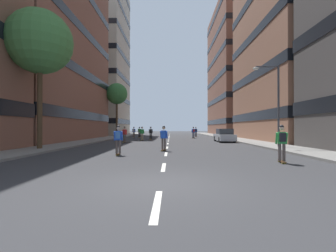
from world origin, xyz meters
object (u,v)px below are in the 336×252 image
Objects in this scene: street_tree_mid at (117,94)px; skater_5 at (151,132)px; skater_1 at (139,131)px; skater_2 at (134,131)px; skater_10 at (282,141)px; skater_6 at (139,131)px; skater_9 at (118,138)px; skater_4 at (142,133)px; skater_8 at (124,133)px; parked_car_near at (224,136)px; skater_3 at (164,137)px; skater_7 at (193,132)px; streetlamp_right at (274,97)px; skater_0 at (196,131)px; street_tree_near at (40,42)px.

street_tree_mid reaches higher than skater_5.
street_tree_mid is 8.46m from skater_1.
skater_2 is 32.54m from skater_10.
skater_1 is at bearing -35.14° from street_tree_mid.
skater_6 is 1.00× the size of skater_9.
skater_4 and skater_8 have the same top height.
skater_3 is (-6.72, -11.18, 0.29)m from parked_car_near.
skater_7 and skater_9 have the same top height.
skater_6 is 1.00× the size of skater_8.
street_tree_mid is at bearing 127.19° from streetlamp_right.
skater_9 is (3.17, -27.25, 0.00)m from skater_2.
skater_3 is (9.03, -25.81, -6.58)m from street_tree_mid.
street_tree_mid is at bearing 144.86° from skater_1.
skater_7 and skater_10 have the same top height.
skater_0 is at bearing 80.80° from skater_7.
parked_car_near is 19.38m from skater_6.
street_tree_near reaches higher than skater_1.
street_tree_mid is 5.26× the size of skater_0.
street_tree_near is 1.55× the size of streetlamp_right.
skater_0 is at bearing 98.54° from streetlamp_right.
skater_3 and skater_4 have the same top height.
skater_1 and skater_8 have the same top height.
streetlamp_right is 15.55m from skater_8.
skater_0 is at bearing 5.14° from street_tree_mid.
street_tree_near reaches higher than skater_7.
skater_0 is 1.00× the size of skater_9.
skater_7 is (13.05, -5.06, -6.55)m from street_tree_mid.
skater_10 is (5.68, -5.86, 0.03)m from skater_3.
skater_10 is at bearing -69.29° from skater_2.
skater_0 is 19.91m from skater_8.
skater_7 is at bearing -32.36° from skater_6.
parked_car_near is at bearing 103.03° from streetlamp_right.
skater_10 is (8.33, -3.18, 0.00)m from skater_9.
skater_10 reaches higher than parked_car_near.
skater_1 is 1.00× the size of skater_9.
street_tree_near is 5.67× the size of skater_9.
streetlamp_right is at bearing -60.14° from skater_6.
street_tree_mid is 17.97m from skater_8.
skater_8 and skater_9 have the same top height.
skater_1 is (-13.40, 20.35, -3.12)m from streetlamp_right.
skater_8 is (-8.64, -11.07, 0.00)m from skater_7.
streetlamp_right is at bearing 6.47° from street_tree_near.
parked_car_near is 2.47× the size of skater_6.
streetlamp_right is at bearing -81.46° from skater_0.
street_tree_mid is 7.70m from skater_6.
skater_1 is 3.83m from skater_6.
skater_0 is 11.16m from skater_2.
streetlamp_right is (17.78, 2.02, -3.73)m from street_tree_near.
skater_9 is at bearing -134.82° from skater_3.
skater_0 is at bearing 79.44° from skater_3.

